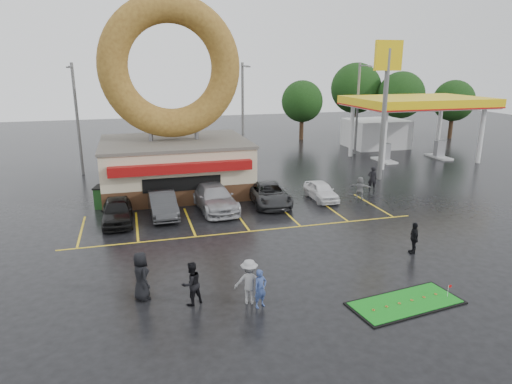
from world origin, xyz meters
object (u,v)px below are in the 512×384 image
object	(u,v)px
car_grey	(269,194)
putting_green	(406,303)
shell_sign	(386,85)
streetlight_right	(358,107)
person_blue	(260,288)
dumpster	(111,197)
car_black	(117,211)
gas_station	(398,117)
streetlight_mid	(243,111)
car_dgrey	(163,204)
donut_shop	(174,129)
car_white	(321,191)
car_silver	(214,198)
streetlight_left	(77,117)
person_cameraman	(414,238)

from	to	relation	value
car_grey	putting_green	distance (m)	13.89
shell_sign	streetlight_right	xyz separation A→B (m)	(3.00, 9.92, -2.60)
person_blue	dumpster	world-z (taller)	person_blue
person_blue	putting_green	world-z (taller)	person_blue
streetlight_right	car_black	distance (m)	27.85
car_grey	gas_station	bearing A→B (deg)	39.27
dumpster	putting_green	xyz separation A→B (m)	(11.31, -15.93, -0.61)
streetlight_right	car_grey	size ratio (longest dim) A/B	1.80
streetlight_mid	car_black	xyz separation A→B (m)	(-11.04, -14.11, -4.06)
gas_station	streetlight_right	xyz separation A→B (m)	(-4.00, 0.98, 1.08)
shell_sign	car_grey	xyz separation A→B (m)	(-10.51, -4.00, -6.68)
gas_station	shell_sign	xyz separation A→B (m)	(-7.00, -8.94, 3.68)
shell_sign	car_dgrey	size ratio (longest dim) A/B	2.40
car_black	putting_green	xyz separation A→B (m)	(10.85, -12.62, -0.69)
donut_shop	streetlight_right	xyz separation A→B (m)	(19.00, 8.95, 0.32)
car_white	putting_green	world-z (taller)	car_white
gas_station	person_blue	xyz separation A→B (m)	(-21.67, -25.44, -2.94)
streetlight_mid	car_white	bearing A→B (deg)	-80.23
donut_shop	car_silver	bearing A→B (deg)	-70.38
gas_station	putting_green	bearing A→B (deg)	-121.18
streetlight_right	car_black	bearing A→B (deg)	-146.75
streetlight_right	car_black	size ratio (longest dim) A/B	2.12
car_black	gas_station	bearing A→B (deg)	27.36
shell_sign	person_blue	size ratio (longest dim) A/B	6.95
donut_shop	streetlight_left	bearing A→B (deg)	135.22
streetlight_mid	putting_green	world-z (taller)	streetlight_mid
streetlight_right	dumpster	distance (m)	26.62
person_blue	donut_shop	bearing A→B (deg)	72.19
car_black	car_grey	size ratio (longest dim) A/B	0.85
car_black	car_white	world-z (taller)	car_black
streetlight_mid	streetlight_right	bearing A→B (deg)	4.76
shell_sign	car_black	bearing A→B (deg)	-165.48
car_dgrey	car_white	size ratio (longest dim) A/B	1.22
car_dgrey	person_cameraman	bearing A→B (deg)	-40.32
car_white	person_cameraman	distance (m)	9.62
car_white	dumpster	bearing A→B (deg)	171.56
person_cameraman	car_dgrey	bearing A→B (deg)	-111.87
car_black	person_blue	xyz separation A→B (m)	(5.37, -11.31, 0.04)
donut_shop	person_blue	size ratio (longest dim) A/B	8.85
shell_sign	car_dgrey	world-z (taller)	shell_sign
car_grey	person_cameraman	bearing A→B (deg)	-62.30
person_cameraman	streetlight_right	bearing A→B (deg)	175.55
streetlight_left	car_dgrey	xyz separation A→B (m)	(5.60, -12.49, -4.05)
gas_station	car_white	size ratio (longest dim) A/B	3.76
gas_station	car_silver	world-z (taller)	gas_station
car_white	streetlight_right	bearing A→B (deg)	55.25
streetlight_left	putting_green	distance (m)	29.59
streetlight_right	car_dgrey	size ratio (longest dim) A/B	2.04
car_dgrey	dumpster	distance (m)	4.11
streetlight_right	car_silver	bearing A→B (deg)	-140.58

